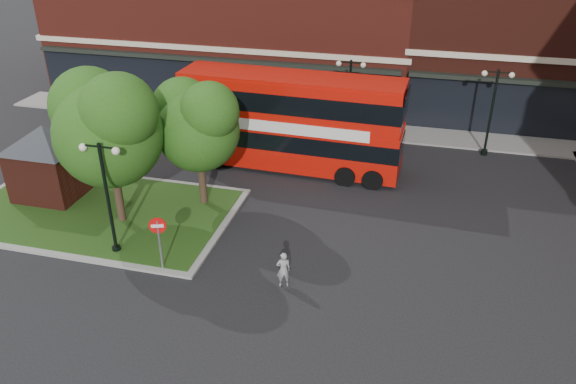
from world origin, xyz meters
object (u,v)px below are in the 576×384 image
(bus, at_px, (291,116))
(car_white, at_px, (364,131))
(car_silver, at_px, (286,117))
(woman, at_px, (283,270))

(bus, relative_size, car_white, 2.58)
(bus, xyz_separation_m, car_white, (3.45, 4.33, -2.20))
(bus, distance_m, car_silver, 6.54)
(bus, height_order, car_silver, bus)
(car_silver, bearing_deg, car_white, -103.91)
(car_silver, height_order, car_white, car_white)
(bus, height_order, woman, bus)
(bus, relative_size, woman, 7.91)
(bus, bearing_deg, woman, -75.13)
(woman, distance_m, car_silver, 16.76)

